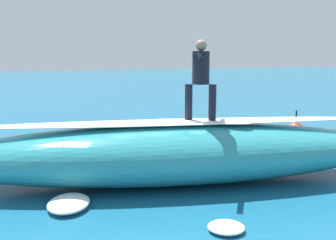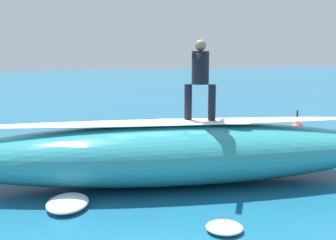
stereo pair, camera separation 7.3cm
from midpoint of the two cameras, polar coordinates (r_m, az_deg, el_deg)
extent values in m
plane|color=#196084|center=(10.50, -2.68, -5.83)|extent=(120.00, 120.00, 0.00)
ellipsoid|color=teal|center=(8.74, 0.42, -4.65)|extent=(9.86, 4.38, 1.25)
ellipsoid|color=white|center=(8.61, 0.43, -0.33)|extent=(8.13, 2.64, 0.08)
ellipsoid|color=silver|center=(8.72, 4.23, -0.23)|extent=(2.01, 1.58, 0.08)
cylinder|color=black|center=(8.70, 2.63, 2.52)|extent=(0.16, 0.16, 0.75)
cylinder|color=black|center=(8.63, 5.91, 2.43)|extent=(0.16, 0.16, 0.75)
cylinder|color=black|center=(8.61, 4.32, 7.21)|extent=(0.50, 0.50, 0.68)
sphere|color=tan|center=(8.61, 4.35, 10.24)|extent=(0.23, 0.23, 0.23)
cylinder|color=black|center=(8.13, 3.86, 8.78)|extent=(0.43, 0.56, 0.11)
cylinder|color=black|center=(9.08, 4.76, 8.80)|extent=(0.43, 0.56, 0.11)
ellipsoid|color=silver|center=(11.69, -3.52, -4.12)|extent=(2.08, 2.05, 0.07)
cylinder|color=black|center=(11.65, -3.53, -3.22)|extent=(0.84, 0.83, 0.31)
sphere|color=tan|center=(12.11, -2.39, -2.44)|extent=(0.22, 0.22, 0.22)
cylinder|color=black|center=(10.93, -4.99, -4.52)|extent=(0.62, 0.61, 0.14)
cylinder|color=black|center=(11.02, -5.82, -4.42)|extent=(0.62, 0.61, 0.14)
sphere|color=red|center=(13.86, 17.06, -1.41)|extent=(0.55, 0.55, 0.55)
cylinder|color=#262626|center=(13.78, 17.15, 0.49)|extent=(0.05, 0.05, 0.38)
ellipsoid|color=white|center=(12.55, -13.63, -3.24)|extent=(0.78, 0.85, 0.16)
ellipsoid|color=white|center=(6.63, 7.71, -14.47)|extent=(0.73, 0.73, 0.12)
ellipsoid|color=white|center=(7.68, -13.82, -11.10)|extent=(1.04, 1.22, 0.18)
camera|label=1|loc=(0.04, -90.21, -0.03)|focal=44.15mm
camera|label=2|loc=(0.04, 89.79, 0.03)|focal=44.15mm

